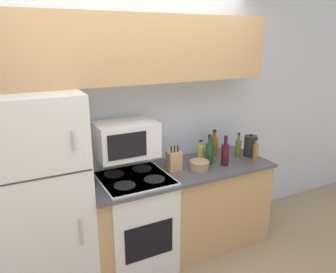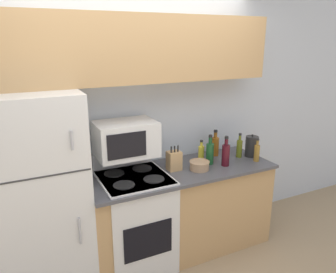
{
  "view_description": "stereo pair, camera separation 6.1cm",
  "coord_description": "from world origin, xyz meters",
  "px_view_note": "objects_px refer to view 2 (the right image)",
  "views": [
    {
      "loc": [
        -1.1,
        -2.23,
        2.08
      ],
      "look_at": [
        0.21,
        0.28,
        1.24
      ],
      "focal_mm": 35.0,
      "sensor_mm": 36.0,
      "label": 1
    },
    {
      "loc": [
        -1.04,
        -2.26,
        2.08
      ],
      "look_at": [
        0.21,
        0.28,
        1.24
      ],
      "focal_mm": 35.0,
      "sensor_mm": 36.0,
      "label": 2
    }
  ],
  "objects_px": {
    "bowl": "(199,165)",
    "bottle_cooking_spray": "(201,153)",
    "bottle_wine_green": "(210,153)",
    "refrigerator": "(41,198)",
    "stove": "(135,219)",
    "bottle_vinegar": "(257,152)",
    "bottle_whiskey": "(215,146)",
    "knife_block": "(174,161)",
    "kettle": "(252,146)",
    "bottle_olive_oil": "(239,148)",
    "bottle_wine_red": "(226,154)",
    "microwave": "(126,139)"
  },
  "relations": [
    {
      "from": "bottle_cooking_spray",
      "to": "bottle_wine_green",
      "type": "bearing_deg",
      "value": -73.73
    },
    {
      "from": "bottle_cooking_spray",
      "to": "bottle_vinegar",
      "type": "bearing_deg",
      "value": -27.07
    },
    {
      "from": "bottle_wine_green",
      "to": "bottle_vinegar",
      "type": "distance_m",
      "value": 0.49
    },
    {
      "from": "microwave",
      "to": "bottle_cooking_spray",
      "type": "distance_m",
      "value": 0.83
    },
    {
      "from": "bottle_olive_oil",
      "to": "kettle",
      "type": "relative_size",
      "value": 1.08
    },
    {
      "from": "refrigerator",
      "to": "bottle_olive_oil",
      "type": "relative_size",
      "value": 6.59
    },
    {
      "from": "bowl",
      "to": "bottle_wine_green",
      "type": "bearing_deg",
      "value": 26.53
    },
    {
      "from": "refrigerator",
      "to": "bottle_wine_green",
      "type": "bearing_deg",
      "value": -0.68
    },
    {
      "from": "stove",
      "to": "kettle",
      "type": "bearing_deg",
      "value": -0.47
    },
    {
      "from": "bowl",
      "to": "bottle_olive_oil",
      "type": "bearing_deg",
      "value": 11.62
    },
    {
      "from": "microwave",
      "to": "bottle_vinegar",
      "type": "xyz_separation_m",
      "value": [
        1.29,
        -0.27,
        -0.24
      ]
    },
    {
      "from": "stove",
      "to": "bottle_whiskey",
      "type": "bearing_deg",
      "value": 10.28
    },
    {
      "from": "stove",
      "to": "bottle_vinegar",
      "type": "bearing_deg",
      "value": -6.79
    },
    {
      "from": "bottle_whiskey",
      "to": "bottle_wine_red",
      "type": "height_order",
      "value": "bottle_wine_red"
    },
    {
      "from": "refrigerator",
      "to": "stove",
      "type": "distance_m",
      "value": 0.88
    },
    {
      "from": "bottle_wine_red",
      "to": "bottle_wine_green",
      "type": "distance_m",
      "value": 0.16
    },
    {
      "from": "refrigerator",
      "to": "stove",
      "type": "height_order",
      "value": "refrigerator"
    },
    {
      "from": "microwave",
      "to": "bottle_vinegar",
      "type": "bearing_deg",
      "value": -11.79
    },
    {
      "from": "bottle_olive_oil",
      "to": "bottle_whiskey",
      "type": "height_order",
      "value": "bottle_whiskey"
    },
    {
      "from": "microwave",
      "to": "kettle",
      "type": "height_order",
      "value": "microwave"
    },
    {
      "from": "bottle_olive_oil",
      "to": "bottle_cooking_spray",
      "type": "bearing_deg",
      "value": 169.06
    },
    {
      "from": "bottle_cooking_spray",
      "to": "bottle_whiskey",
      "type": "distance_m",
      "value": 0.23
    },
    {
      "from": "bottle_whiskey",
      "to": "kettle",
      "type": "xyz_separation_m",
      "value": [
        0.33,
        -0.19,
        -0.0
      ]
    },
    {
      "from": "bottle_wine_green",
      "to": "kettle",
      "type": "distance_m",
      "value": 0.52
    },
    {
      "from": "bottle_vinegar",
      "to": "bottle_whiskey",
      "type": "bearing_deg",
      "value": 130.53
    },
    {
      "from": "bowl",
      "to": "bottle_whiskey",
      "type": "height_order",
      "value": "bottle_whiskey"
    },
    {
      "from": "bottle_whiskey",
      "to": "bottle_wine_green",
      "type": "distance_m",
      "value": 0.26
    },
    {
      "from": "knife_block",
      "to": "bowl",
      "type": "xyz_separation_m",
      "value": [
        0.22,
        -0.1,
        -0.05
      ]
    },
    {
      "from": "bowl",
      "to": "microwave",
      "type": "bearing_deg",
      "value": 162.27
    },
    {
      "from": "stove",
      "to": "kettle",
      "type": "relative_size",
      "value": 4.4
    },
    {
      "from": "bottle_wine_red",
      "to": "bottle_wine_green",
      "type": "height_order",
      "value": "same"
    },
    {
      "from": "bowl",
      "to": "bottle_cooking_spray",
      "type": "distance_m",
      "value": 0.24
    },
    {
      "from": "microwave",
      "to": "bottle_vinegar",
      "type": "distance_m",
      "value": 1.34
    },
    {
      "from": "bottle_cooking_spray",
      "to": "microwave",
      "type": "bearing_deg",
      "value": 179.02
    },
    {
      "from": "bottle_vinegar",
      "to": "kettle",
      "type": "bearing_deg",
      "value": 70.4
    },
    {
      "from": "microwave",
      "to": "knife_block",
      "type": "height_order",
      "value": "microwave"
    },
    {
      "from": "bottle_olive_oil",
      "to": "bottle_whiskey",
      "type": "relative_size",
      "value": 0.93
    },
    {
      "from": "bottle_whiskey",
      "to": "bottle_wine_red",
      "type": "bearing_deg",
      "value": -103.98
    },
    {
      "from": "stove",
      "to": "bottle_vinegar",
      "type": "relative_size",
      "value": 4.42
    },
    {
      "from": "stove",
      "to": "bottle_vinegar",
      "type": "distance_m",
      "value": 1.38
    },
    {
      "from": "refrigerator",
      "to": "knife_block",
      "type": "height_order",
      "value": "refrigerator"
    },
    {
      "from": "kettle",
      "to": "bottle_wine_red",
      "type": "bearing_deg",
      "value": -166.07
    },
    {
      "from": "bottle_whiskey",
      "to": "bottle_wine_green",
      "type": "xyz_separation_m",
      "value": [
        -0.19,
        -0.18,
        0.01
      ]
    },
    {
      "from": "refrigerator",
      "to": "bowl",
      "type": "height_order",
      "value": "refrigerator"
    },
    {
      "from": "stove",
      "to": "bowl",
      "type": "bearing_deg",
      "value": -8.14
    },
    {
      "from": "refrigerator",
      "to": "bottle_cooking_spray",
      "type": "distance_m",
      "value": 1.56
    },
    {
      "from": "knife_block",
      "to": "bottle_olive_oil",
      "type": "height_order",
      "value": "bottle_olive_oil"
    },
    {
      "from": "bottle_wine_red",
      "to": "bottle_wine_green",
      "type": "relative_size",
      "value": 1.0
    },
    {
      "from": "refrigerator",
      "to": "bottle_wine_red",
      "type": "distance_m",
      "value": 1.71
    },
    {
      "from": "kettle",
      "to": "bottle_vinegar",
      "type": "bearing_deg",
      "value": -109.6
    }
  ]
}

